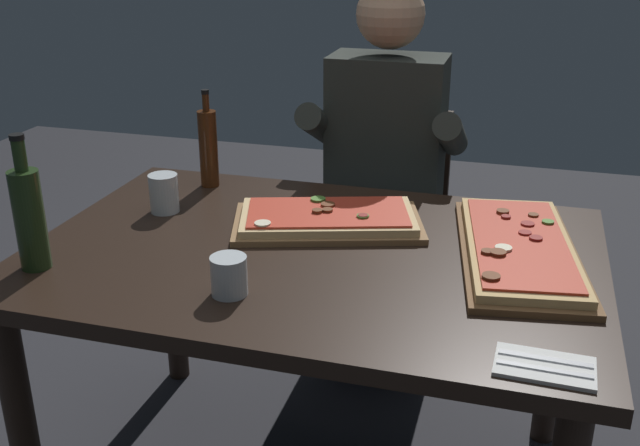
% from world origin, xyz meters
% --- Properties ---
extents(dining_table, '(1.40, 0.96, 0.74)m').
position_xyz_m(dining_table, '(0.00, 0.00, 0.64)').
color(dining_table, black).
rests_on(dining_table, ground_plane).
extents(pizza_rectangular_front, '(0.56, 0.41, 0.05)m').
position_xyz_m(pizza_rectangular_front, '(-0.01, 0.15, 0.76)').
color(pizza_rectangular_front, olive).
rests_on(pizza_rectangular_front, dining_table).
extents(pizza_rectangular_left, '(0.37, 0.66, 0.05)m').
position_xyz_m(pizza_rectangular_left, '(0.49, 0.10, 0.76)').
color(pizza_rectangular_left, brown).
rests_on(pizza_rectangular_left, dining_table).
extents(wine_bottle_dark, '(0.06, 0.06, 0.30)m').
position_xyz_m(wine_bottle_dark, '(-0.44, 0.37, 0.86)').
color(wine_bottle_dark, '#47230F').
rests_on(wine_bottle_dark, dining_table).
extents(oil_bottle_amber, '(0.07, 0.07, 0.32)m').
position_xyz_m(oil_bottle_amber, '(-0.60, -0.28, 0.87)').
color(oil_bottle_amber, '#233819').
rests_on(oil_bottle_amber, dining_table).
extents(tumbler_near_camera, '(0.08, 0.08, 0.11)m').
position_xyz_m(tumbler_near_camera, '(-0.47, 0.13, 0.79)').
color(tumbler_near_camera, silver).
rests_on(tumbler_near_camera, dining_table).
extents(tumbler_far_side, '(0.08, 0.08, 0.09)m').
position_xyz_m(tumbler_far_side, '(-0.11, -0.28, 0.78)').
color(tumbler_far_side, silver).
rests_on(tumbler_far_side, dining_table).
extents(napkin_cutlery_set, '(0.18, 0.12, 0.01)m').
position_xyz_m(napkin_cutlery_set, '(0.55, -0.39, 0.74)').
color(napkin_cutlery_set, white).
rests_on(napkin_cutlery_set, dining_table).
extents(diner_chair, '(0.44, 0.44, 0.87)m').
position_xyz_m(diner_chair, '(0.02, 0.86, 0.49)').
color(diner_chair, black).
rests_on(diner_chair, ground_plane).
extents(seated_diner, '(0.53, 0.41, 1.33)m').
position_xyz_m(seated_diner, '(0.02, 0.74, 0.74)').
color(seated_diner, '#23232D').
rests_on(seated_diner, ground_plane).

